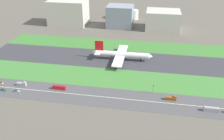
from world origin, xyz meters
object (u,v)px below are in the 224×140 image
at_px(car_0, 3,90).
at_px(car_2, 1,83).
at_px(bus_1, 59,87).
at_px(traffic_light, 153,89).
at_px(fuel_tank_west, 118,14).
at_px(bus_0, 211,109).
at_px(airliner, 121,54).
at_px(terminal_building, 68,12).
at_px(truck_0, 171,98).
at_px(car_1, 17,91).
at_px(truck_2, 22,84).
at_px(fuel_tank_centre, 133,15).
at_px(office_tower, 163,20).
at_px(hangar_building, 120,16).

bearing_deg(car_0, car_2, -48.97).
bearing_deg(bus_1, traffic_light, 5.76).
bearing_deg(fuel_tank_west, bus_0, -65.97).
relative_size(airliner, bus_1, 5.60).
height_order(bus_1, terminal_building, terminal_building).
relative_size(truck_0, fuel_tank_west, 0.48).
height_order(bus_1, fuel_tank_west, fuel_tank_west).
height_order(car_1, traffic_light, traffic_light).
bearing_deg(bus_0, bus_1, -4.66).
height_order(truck_2, bus_0, truck_2).
distance_m(bus_1, fuel_tank_west, 227.71).
bearing_deg(bus_0, terminal_building, -47.59).
bearing_deg(bus_1, fuel_tank_centre, 79.54).
bearing_deg(truck_2, office_tower, 56.02).
bearing_deg(hangar_building, office_tower, 0.00).
distance_m(bus_0, fuel_tank_centre, 250.44).
bearing_deg(terminal_building, airliner, -49.81).
bearing_deg(car_0, office_tower, -125.00).
relative_size(airliner, car_1, 14.77).
height_order(car_0, office_tower, office_tower).
height_order(truck_2, hangar_building, hangar_building).
distance_m(car_0, fuel_tank_west, 245.36).
bearing_deg(hangar_building, bus_0, -63.37).
bearing_deg(truck_0, car_2, 180.00).
xyz_separation_m(car_1, car_0, (-12.39, 0.00, 0.00)).
relative_size(hangar_building, office_tower, 0.79).
height_order(traffic_light, office_tower, office_tower).
distance_m(traffic_light, fuel_tank_centre, 222.19).
bearing_deg(office_tower, bus_1, -115.88).
bearing_deg(terminal_building, fuel_tank_centre, 25.44).
xyz_separation_m(airliner, car_2, (-98.47, -68.00, -5.31)).
distance_m(car_1, hangar_building, 201.74).
xyz_separation_m(car_0, fuel_tank_west, (63.13, 237.00, 6.75)).
bearing_deg(truck_0, car_0, -175.91).
height_order(truck_0, fuel_tank_centre, fuel_tank_centre).
xyz_separation_m(car_2, traffic_light, (134.10, 7.99, 3.37)).
relative_size(truck_2, hangar_building, 0.23).
relative_size(car_2, bus_1, 0.38).
distance_m(car_1, traffic_light, 114.48).
xyz_separation_m(car_0, terminal_building, (-6.56, 192.00, 17.28)).
xyz_separation_m(truck_0, hangar_building, (-67.39, 182.00, 14.03)).
xyz_separation_m(truck_0, fuel_tank_west, (-76.79, 227.00, 6.00)).
bearing_deg(truck_0, terminal_building, 128.83).
relative_size(truck_2, bus_1, 0.72).
distance_m(car_1, fuel_tank_west, 242.47).
height_order(bus_0, bus_1, same).
bearing_deg(fuel_tank_centre, office_tower, -44.13).
relative_size(car_2, office_tower, 0.09).
relative_size(car_1, car_2, 1.00).
distance_m(traffic_light, office_tower, 174.48).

